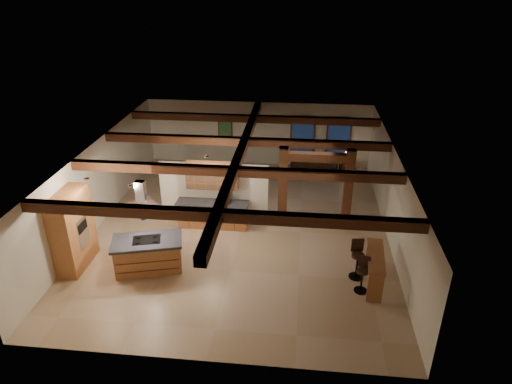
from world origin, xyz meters
TOP-DOWN VIEW (x-y plane):
  - ground at (0.00, 0.00)m, footprint 12.00×12.00m
  - room_walls at (0.00, 0.00)m, footprint 12.00×12.00m
  - ceiling_beams at (0.00, 0.00)m, footprint 10.00×12.00m
  - timber_posts at (2.50, 0.50)m, footprint 2.50×0.30m
  - partition_wall at (-1.00, 0.50)m, footprint 3.80×0.18m
  - pantry_cabinet at (-4.67, -2.60)m, footprint 0.67×1.60m
  - back_counter at (-1.00, 0.11)m, footprint 2.50×0.66m
  - upper_display_cabinet at (-1.00, 0.31)m, footprint 1.80×0.36m
  - range_hood at (-2.44, -2.57)m, footprint 1.10×1.10m
  - back_windows at (2.80, 5.93)m, footprint 2.70×0.07m
  - framed_art at (-1.50, 5.94)m, footprint 0.65×0.05m
  - recessed_cans at (-2.53, -1.93)m, footprint 3.16×2.46m
  - kitchen_island at (-2.44, -2.57)m, footprint 2.25×1.58m
  - dining_table at (-0.79, 2.57)m, footprint 1.90×1.39m
  - sofa at (2.57, 5.39)m, footprint 2.13×1.11m
  - microwave at (-0.60, 0.11)m, footprint 0.41×0.29m
  - bar_counter at (4.19, -2.63)m, footprint 0.62×1.86m
  - side_table at (3.99, 5.36)m, footprint 0.62×0.62m
  - table_lamp at (3.99, 5.36)m, footprint 0.29×0.29m
  - bar_stool_a at (3.82, -2.99)m, footprint 0.39×0.40m
  - bar_stool_b at (3.73, -2.35)m, footprint 0.42×0.44m
  - dining_chairs at (-0.79, 2.57)m, footprint 1.77×1.77m

SIDE VIEW (x-z plane):
  - ground at x=0.00m, z-range 0.00..0.00m
  - sofa at x=2.57m, z-range 0.00..0.59m
  - dining_table at x=-0.79m, z-range 0.00..0.60m
  - side_table at x=3.99m, z-range 0.00..0.61m
  - back_counter at x=-1.00m, z-range 0.01..0.95m
  - kitchen_island at x=-2.44m, z-range 0.00..1.02m
  - dining_chairs at x=-0.79m, z-range 0.01..1.08m
  - bar_stool_a at x=3.82m, z-range 0.01..1.09m
  - bar_stool_b at x=3.73m, z-range 0.01..1.22m
  - bar_counter at x=4.19m, z-range 0.17..1.13m
  - table_lamp at x=3.99m, z-range 0.68..1.03m
  - microwave at x=-0.60m, z-range 0.94..1.16m
  - partition_wall at x=-1.00m, z-range 0.00..2.20m
  - pantry_cabinet at x=-4.67m, z-range 0.00..2.40m
  - back_windows at x=2.80m, z-range 0.65..2.35m
  - framed_art at x=-1.50m, z-range 1.27..2.12m
  - timber_posts at x=2.50m, z-range 0.31..3.21m
  - room_walls at x=0.00m, z-range -4.22..7.78m
  - range_hood at x=-2.44m, z-range 1.08..2.48m
  - upper_display_cabinet at x=-1.00m, z-range 1.37..2.33m
  - ceiling_beams at x=0.00m, z-range 2.62..2.90m
  - recessed_cans at x=-2.53m, z-range 2.85..2.89m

